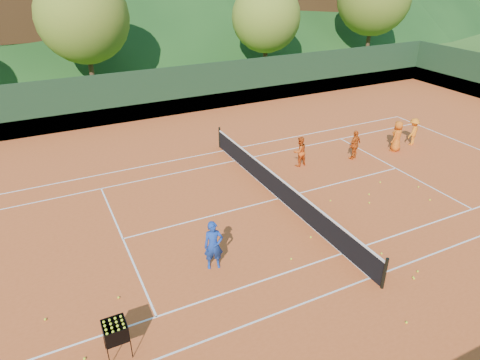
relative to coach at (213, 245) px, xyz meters
name	(u,v)px	position (x,y,z in m)	size (l,w,h in m)	color
ground	(279,199)	(4.12, 2.84, -0.85)	(400.00, 400.00, 0.00)	#2F571B
clay_court	(279,199)	(4.12, 2.84, -0.84)	(40.00, 24.00, 0.02)	#C14D1F
coach	(213,245)	(0.00, 0.00, 0.00)	(0.61, 0.40, 1.67)	#173795
student_a	(300,151)	(6.60, 5.14, -0.12)	(0.70, 0.54, 1.44)	#D04C12
student_b	(355,145)	(9.44, 4.61, -0.11)	(0.85, 0.36, 1.46)	#CA4F11
student_c	(397,136)	(11.99, 4.44, -0.04)	(0.77, 0.50, 1.58)	#DA5D13
student_d	(413,132)	(13.36, 4.68, -0.12)	(0.92, 0.53, 1.43)	orange
tennis_ball_1	(369,203)	(7.17, 0.87, -0.80)	(0.07, 0.07, 0.07)	#CBEA27
tennis_ball_4	(380,182)	(8.82, 2.03, -0.80)	(0.07, 0.07, 0.07)	#CBEA27
tennis_ball_5	(406,322)	(3.72, -4.52, -0.80)	(0.07, 0.07, 0.07)	#CBEA27
tennis_ball_7	(291,259)	(2.41, -0.80, -0.80)	(0.07, 0.07, 0.07)	#CBEA27
tennis_ball_9	(382,253)	(5.26, -1.89, -0.80)	(0.07, 0.07, 0.07)	#CBEA27
tennis_ball_10	(330,201)	(5.87, 1.71, -0.80)	(0.07, 0.07, 0.07)	#CBEA27
tennis_ball_13	(418,271)	(5.63, -3.10, -0.80)	(0.07, 0.07, 0.07)	#CBEA27
tennis_ball_14	(45,319)	(-5.04, -0.05, -0.80)	(0.07, 0.07, 0.07)	#CBEA27
tennis_ball_15	(430,200)	(9.55, -0.05, -0.80)	(0.07, 0.07, 0.07)	#CBEA27
tennis_ball_16	(119,298)	(-3.06, -0.09, -0.80)	(0.07, 0.07, 0.07)	#CBEA27
tennis_ball_17	(414,279)	(5.27, -3.30, -0.80)	(0.07, 0.07, 0.07)	#CBEA27
tennis_ball_18	(311,237)	(3.68, -0.07, -0.80)	(0.07, 0.07, 0.07)	#CBEA27
tennis_ball_20	(413,277)	(5.29, -3.25, -0.80)	(0.07, 0.07, 0.07)	#CBEA27
tennis_ball_21	(84,359)	(-4.28, -1.87, -0.80)	(0.07, 0.07, 0.07)	#CBEA27
tennis_ball_22	(369,194)	(7.64, 1.41, -0.80)	(0.07, 0.07, 0.07)	#CBEA27
tennis_ball_23	(418,187)	(9.99, 0.97, -0.80)	(0.07, 0.07, 0.07)	#CBEA27
court_lines	(279,198)	(4.12, 2.84, -0.83)	(23.83, 11.03, 0.00)	white
tennis_net	(279,188)	(4.12, 2.84, -0.33)	(0.10, 12.07, 1.10)	black
perimeter_fence	(280,171)	(4.12, 2.84, 0.41)	(40.40, 24.24, 3.00)	black
ball_hopper	(115,332)	(-3.47, -2.05, -0.09)	(0.57, 0.57, 1.00)	black
tree_b	(83,17)	(0.12, 22.84, 4.34)	(6.40, 6.40, 8.40)	#422A1A
tree_c	(266,17)	(14.12, 21.84, 3.69)	(5.60, 5.60, 7.35)	#3E2618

